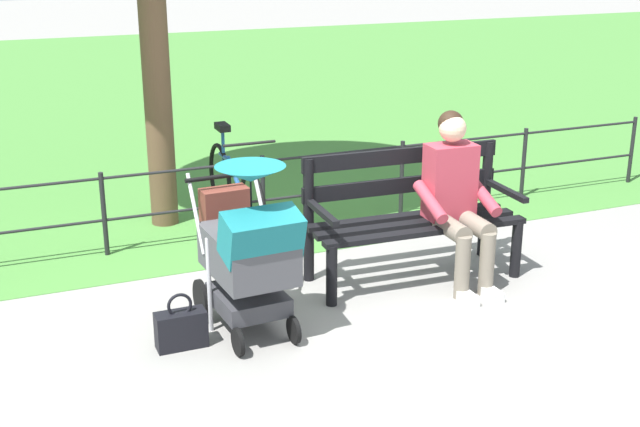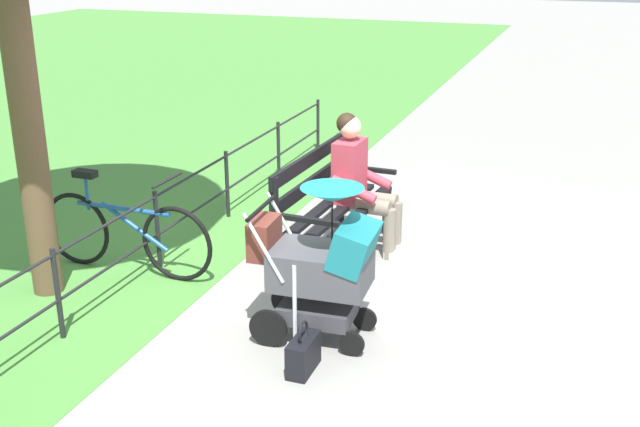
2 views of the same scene
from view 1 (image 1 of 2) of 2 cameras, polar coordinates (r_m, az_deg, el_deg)
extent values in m
plane|color=gray|center=(6.11, 0.54, -5.56)|extent=(60.00, 60.00, 0.00)
cube|color=#478438|center=(14.31, -13.64, 8.07)|extent=(40.00, 16.00, 0.01)
cube|color=black|center=(6.39, 5.87, -0.21)|extent=(1.60, 0.17, 0.04)
cube|color=black|center=(6.24, 6.59, -0.71)|extent=(1.60, 0.17, 0.04)
cube|color=black|center=(6.09, 7.35, -1.23)|extent=(1.60, 0.17, 0.04)
cube|color=black|center=(6.41, 5.55, 1.93)|extent=(1.60, 0.11, 0.12)
cube|color=black|center=(6.35, 5.61, 3.92)|extent=(1.60, 0.11, 0.12)
cylinder|color=black|center=(6.51, 13.23, -2.35)|extent=(0.08, 0.08, 0.45)
cylinder|color=black|center=(6.81, 11.20, 0.96)|extent=(0.08, 0.08, 0.95)
cube|color=black|center=(6.54, 12.54, 1.55)|extent=(0.07, 0.56, 0.04)
cylinder|color=black|center=(5.86, 0.80, -4.24)|extent=(0.08, 0.08, 0.45)
cylinder|color=black|center=(6.19, -0.78, -0.48)|extent=(0.08, 0.08, 0.95)
cube|color=black|center=(5.89, 0.12, 0.10)|extent=(0.07, 0.56, 0.04)
cylinder|color=slate|center=(6.23, 10.49, -0.73)|extent=(0.16, 0.41, 0.14)
cylinder|color=slate|center=(6.13, 8.88, -0.95)|extent=(0.16, 0.41, 0.14)
cylinder|color=slate|center=(6.15, 11.30, -3.38)|extent=(0.11, 0.11, 0.47)
cylinder|color=slate|center=(6.05, 9.68, -3.64)|extent=(0.11, 0.11, 0.47)
cube|color=silver|center=(6.17, 11.57, -5.36)|extent=(0.11, 0.22, 0.07)
cube|color=silver|center=(6.07, 9.95, -5.66)|extent=(0.11, 0.22, 0.07)
cube|color=#B23847|center=(6.28, 8.84, 2.20)|extent=(0.37, 0.24, 0.56)
cylinder|color=#B23847|center=(6.31, 11.07, 1.22)|extent=(0.11, 0.43, 0.23)
cylinder|color=#B23847|center=(6.10, 7.53, 0.80)|extent=(0.11, 0.43, 0.23)
sphere|color=beige|center=(6.18, 9.03, 5.76)|extent=(0.20, 0.20, 0.20)
sphere|color=black|center=(6.20, 8.91, 6.09)|extent=(0.19, 0.19, 0.19)
cylinder|color=black|center=(5.89, -3.85, -5.06)|extent=(0.05, 0.28, 0.28)
cylinder|color=black|center=(5.75, -8.12, -5.83)|extent=(0.05, 0.28, 0.28)
cylinder|color=black|center=(5.40, -1.80, -7.94)|extent=(0.04, 0.18, 0.18)
cylinder|color=black|center=(5.27, -5.61, -8.71)|extent=(0.04, 0.18, 0.18)
cube|color=#38383D|center=(5.53, -4.90, -5.84)|extent=(0.45, 0.54, 0.12)
cylinder|color=silver|center=(5.65, -3.12, -4.08)|extent=(0.03, 0.03, 0.65)
cylinder|color=silver|center=(5.50, -7.55, -4.86)|extent=(0.03, 0.03, 0.65)
cube|color=#47474C|center=(5.38, -4.92, -2.72)|extent=(0.50, 0.70, 0.28)
cube|color=#19727A|center=(5.10, -4.01, -1.52)|extent=(0.50, 0.33, 0.33)
cylinder|color=black|center=(5.64, -6.65, 2.54)|extent=(0.52, 0.06, 0.03)
cylinder|color=silver|center=(5.69, -4.06, 0.64)|extent=(0.04, 0.30, 0.49)
cylinder|color=silver|center=(5.55, -8.47, 0.00)|extent=(0.04, 0.30, 0.49)
cone|color=#19727A|center=(5.13, -4.77, 2.71)|extent=(0.46, 0.46, 0.10)
cylinder|color=black|center=(5.19, -4.71, 0.80)|extent=(0.01, 0.01, 0.30)
cube|color=brown|center=(5.69, -6.50, 0.36)|extent=(0.33, 0.18, 0.28)
cube|color=black|center=(5.40, -9.45, -7.82)|extent=(0.32, 0.14, 0.24)
torus|color=black|center=(5.33, -9.54, -6.18)|extent=(0.16, 0.02, 0.16)
cylinder|color=black|center=(9.30, 20.47, 4.07)|extent=(0.04, 0.04, 0.70)
cylinder|color=black|center=(8.45, 13.71, 3.35)|extent=(0.04, 0.04, 0.70)
cylinder|color=black|center=(7.75, 5.59, 2.42)|extent=(0.04, 0.04, 0.70)
cylinder|color=black|center=(7.23, -3.90, 1.27)|extent=(0.04, 0.04, 0.70)
cylinder|color=black|center=(6.94, -14.50, -0.06)|extent=(0.04, 0.04, 0.70)
cylinder|color=black|center=(7.14, -3.95, 3.56)|extent=(8.10, 0.02, 0.02)
cylinder|color=black|center=(7.24, -3.89, 0.89)|extent=(8.10, 0.02, 0.02)
cylinder|color=brown|center=(7.37, -11.14, 9.95)|extent=(0.24, 0.24, 2.87)
torus|color=black|center=(6.91, -4.59, 0.25)|extent=(0.05, 0.66, 0.66)
torus|color=black|center=(7.83, -6.83, 2.39)|extent=(0.05, 0.66, 0.66)
cylinder|color=#1E4C8C|center=(7.29, -5.84, 3.26)|extent=(0.05, 0.90, 0.04)
cylinder|color=#1E4C8C|center=(7.24, -5.57, 1.92)|extent=(0.05, 0.63, 0.38)
cylinder|color=#1E4C8C|center=(7.60, -6.62, 4.63)|extent=(0.03, 0.03, 0.30)
cube|color=black|center=(7.56, -6.67, 5.88)|extent=(0.10, 0.20, 0.06)
cylinder|color=black|center=(6.80, -4.83, 4.77)|extent=(0.44, 0.03, 0.02)
camera|label=2|loc=(4.46, -70.90, 10.00)|focal=43.65mm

